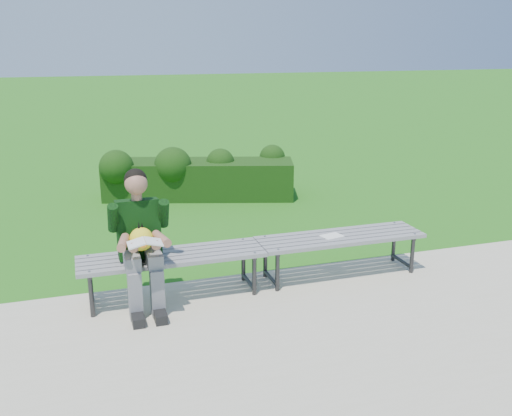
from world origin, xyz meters
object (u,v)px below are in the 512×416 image
(bench_right, at_px, (340,240))
(bench_left, at_px, (172,260))
(seated_boy, at_px, (140,237))
(paper_sheet, at_px, (332,236))
(hedge, at_px, (194,175))

(bench_right, bearing_deg, bench_left, -179.46)
(bench_right, xyz_separation_m, seated_boy, (-2.11, -0.11, 0.30))
(bench_left, relative_size, seated_boy, 1.37)
(paper_sheet, bearing_deg, bench_left, -179.43)
(bench_left, xyz_separation_m, bench_right, (1.81, 0.02, 0.00))
(hedge, distance_m, bench_right, 3.79)
(bench_right, bearing_deg, paper_sheet, -180.00)
(paper_sheet, bearing_deg, seated_boy, -176.89)
(hedge, relative_size, seated_boy, 2.42)
(bench_left, bearing_deg, hedge, 74.99)
(paper_sheet, bearing_deg, hedge, 100.93)
(bench_left, height_order, seated_boy, seated_boy)
(bench_left, distance_m, paper_sheet, 1.71)
(bench_right, distance_m, paper_sheet, 0.12)
(seated_boy, distance_m, paper_sheet, 2.03)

